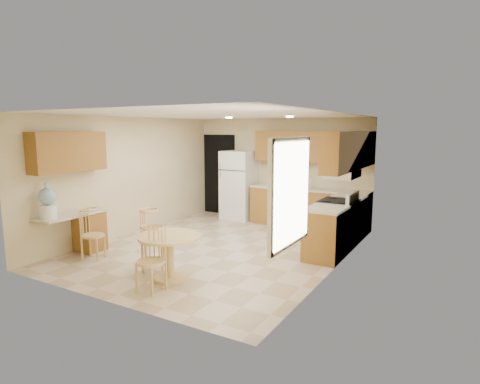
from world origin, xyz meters
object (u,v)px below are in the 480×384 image
Objects in this scene: chair_table_b at (146,255)px; water_crock at (48,202)px; dining_table at (170,251)px; chair_desk at (88,230)px; stove at (337,223)px; refrigerator at (239,185)px; chair_table_a at (149,235)px.

water_crock is at bearing -3.43° from chair_table_b.
chair_desk is (-1.81, 0.03, 0.08)m from dining_table.
chair_table_b is 1.95m from chair_desk.
water_crock is (-3.92, -3.30, 0.57)m from stove.
refrigerator reaches higher than chair_table_b.
refrigerator is 4.64m from water_crock.
chair_desk reaches higher than dining_table.
refrigerator is at bearing -74.22° from chair_table_b.
chair_table_a reaches higher than chair_table_b.
refrigerator is 1.57× the size of stove.
dining_table is at bearing 66.72° from chair_desk.
chair_desk is (-1.26, -0.13, -0.06)m from chair_table_a.
chair_desk is at bearing -118.32° from chair_table_a.
refrigerator is at bearing 106.34° from dining_table.
chair_table_a is at bearing 164.04° from dining_table.
stove is 3.82m from chair_table_b.
water_crock is (-1.05, -4.52, 0.18)m from refrigerator.
chair_desk is at bearing -98.31° from refrigerator.
dining_table is 0.96× the size of chair_table_a.
stove reaches higher than chair_table_a.
chair_table_a is (-2.21, -2.76, 0.12)m from stove.
dining_table is (-1.66, -2.92, -0.02)m from stove.
water_crock reaches higher than stove.
dining_table is (1.21, -4.14, -0.40)m from refrigerator.
chair_desk is (-1.86, 0.58, -0.02)m from chair_table_b.
water_crock is (-0.45, -0.41, 0.50)m from chair_desk.
chair_desk is 1.47× the size of water_crock.
chair_table_a is at bearing 17.54° from water_crock.
chair_table_a reaches higher than chair_desk.
chair_table_a is 1.10× the size of chair_desk.
chair_table_b is at bearing -114.95° from stove.
dining_table is 1.57× the size of water_crock.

